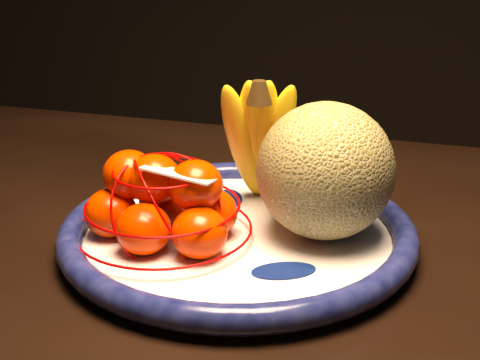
% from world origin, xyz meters
% --- Properties ---
extents(dining_table, '(1.62, 1.04, 0.78)m').
position_xyz_m(dining_table, '(0.05, -0.09, 0.70)').
color(dining_table, black).
rests_on(dining_table, ground).
extents(fruit_bowl, '(0.37, 0.37, 0.03)m').
position_xyz_m(fruit_bowl, '(0.14, -0.06, 0.79)').
color(fruit_bowl, white).
rests_on(fruit_bowl, dining_table).
extents(cantaloupe, '(0.14, 0.14, 0.14)m').
position_xyz_m(cantaloupe, '(0.23, -0.04, 0.86)').
color(cantaloupe, olive).
rests_on(cantaloupe, fruit_bowl).
extents(banana_bunch, '(0.11, 0.11, 0.16)m').
position_xyz_m(banana_bunch, '(0.14, 0.03, 0.88)').
color(banana_bunch, yellow).
rests_on(banana_bunch, fruit_bowl).
extents(mandarin_bag, '(0.24, 0.24, 0.11)m').
position_xyz_m(mandarin_bag, '(0.07, -0.09, 0.83)').
color(mandarin_bag, '#FF2E00').
rests_on(mandarin_bag, fruit_bowl).
extents(price_tag, '(0.07, 0.04, 0.01)m').
position_xyz_m(price_tag, '(0.09, -0.10, 0.87)').
color(price_tag, white).
rests_on(price_tag, mandarin_bag).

